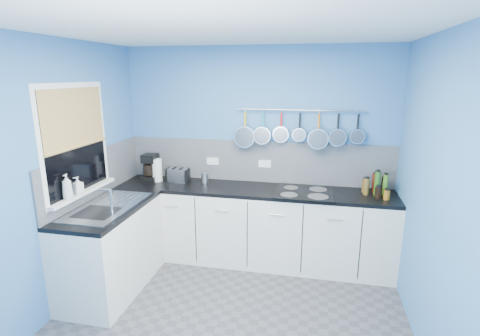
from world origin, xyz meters
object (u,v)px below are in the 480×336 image
at_px(soap_bottle_b, 78,185).
at_px(canister, 205,178).
at_px(soap_bottle_a, 67,187).
at_px(toaster, 178,175).
at_px(hob, 304,192).
at_px(coffee_maker, 150,168).
at_px(paper_towel, 157,170).

xyz_separation_m(soap_bottle_b, canister, (0.93, 1.10, -0.17)).
bearing_deg(soap_bottle_a, toaster, 64.28).
xyz_separation_m(soap_bottle_b, hob, (2.12, 0.95, -0.23)).
bearing_deg(hob, coffee_maker, 176.56).
bearing_deg(soap_bottle_a, coffee_maker, 78.85).
distance_m(soap_bottle_b, coffee_maker, 1.09).
xyz_separation_m(soap_bottle_a, hob, (2.12, 1.10, -0.26)).
height_order(toaster, hob, toaster).
distance_m(coffee_maker, hob, 1.89).
relative_size(toaster, canister, 2.06).
height_order(soap_bottle_b, paper_towel, soap_bottle_b).
distance_m(toaster, canister, 0.34).
distance_m(soap_bottle_b, canister, 1.45).
distance_m(coffee_maker, canister, 0.70).
xyz_separation_m(toaster, hob, (1.53, -0.13, -0.07)).
height_order(soap_bottle_b, canister, soap_bottle_b).
distance_m(soap_bottle_a, hob, 2.40).
relative_size(paper_towel, coffee_maker, 0.84).
bearing_deg(soap_bottle_b, coffee_maker, 77.29).
relative_size(paper_towel, canister, 2.24).
bearing_deg(toaster, soap_bottle_b, -110.09).
bearing_deg(paper_towel, canister, 4.45).
bearing_deg(coffee_maker, toaster, 4.19).
bearing_deg(soap_bottle_a, soap_bottle_b, 90.00).
bearing_deg(toaster, hob, 3.73).
xyz_separation_m(soap_bottle_a, paper_towel, (0.34, 1.20, -0.13)).
bearing_deg(canister, soap_bottle_b, -130.24).
distance_m(paper_towel, hob, 1.79).
bearing_deg(soap_bottle_b, hob, 24.06).
relative_size(coffee_maker, toaster, 1.29).
relative_size(soap_bottle_b, paper_towel, 0.62).
height_order(soap_bottle_a, hob, soap_bottle_a).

